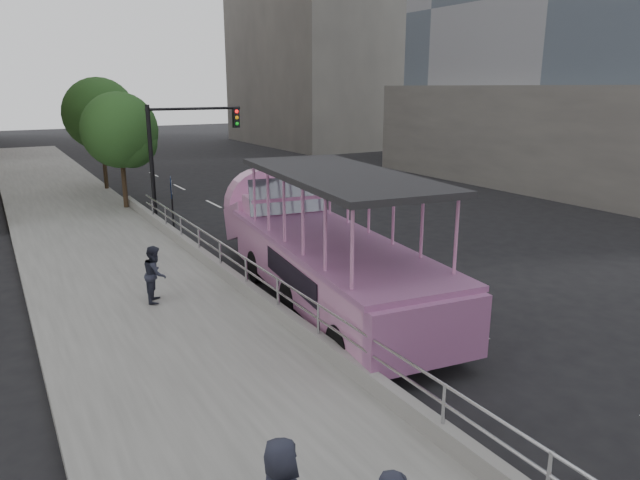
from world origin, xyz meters
TOP-DOWN VIEW (x-y plane):
  - ground at (0.00, 0.00)m, footprint 160.00×160.00m
  - sidewalk at (-5.75, 10.00)m, footprint 5.50×80.00m
  - kerb_wall at (-3.12, 2.00)m, footprint 0.24×30.00m
  - guardrail at (-3.12, 2.00)m, footprint 0.07×22.00m
  - duck_boat at (-1.07, 1.71)m, footprint 4.14×11.75m
  - car at (2.77, 13.19)m, footprint 2.34×4.33m
  - pedestrian_mid at (-5.43, 2.74)m, footprint 0.82×0.91m
  - parking_sign at (-2.83, 10.00)m, footprint 0.18×0.55m
  - traffic_signal at (-1.70, 12.50)m, footprint 4.20×0.32m
  - street_tree_near at (-3.30, 15.93)m, footprint 3.52×3.52m
  - street_tree_far at (-3.10, 21.93)m, footprint 3.97×3.97m

SIDE VIEW (x-z plane):
  - ground at x=0.00m, z-range 0.00..0.00m
  - sidewalk at x=-5.75m, z-range 0.00..0.30m
  - kerb_wall at x=-3.12m, z-range 0.30..0.66m
  - car at x=2.77m, z-range 0.00..1.40m
  - pedestrian_mid at x=-5.43m, z-range 0.30..1.84m
  - guardrail at x=-3.12m, z-range 0.79..1.50m
  - duck_boat at x=-1.07m, z-range -0.49..3.33m
  - parking_sign at x=-2.83m, z-range 0.34..2.86m
  - traffic_signal at x=-1.70m, z-range 0.90..6.10m
  - street_tree_near at x=-3.30m, z-range 0.96..6.68m
  - street_tree_far at x=-3.10m, z-range 1.08..7.53m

